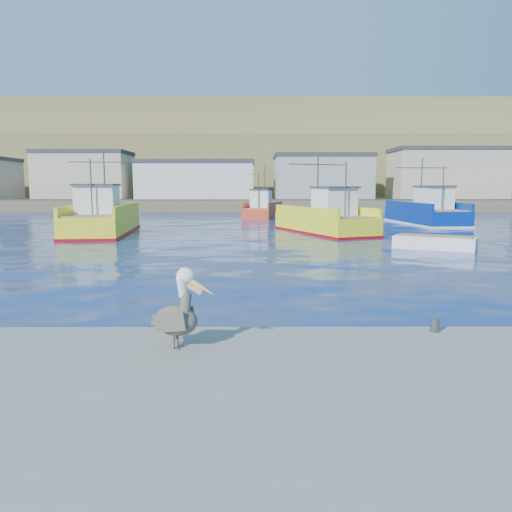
{
  "coord_description": "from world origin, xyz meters",
  "views": [
    {
      "loc": [
        -0.96,
        -13.96,
        3.66
      ],
      "look_at": [
        -0.88,
        2.6,
        1.34
      ],
      "focal_mm": 35.0,
      "sensor_mm": 36.0,
      "label": 1
    }
  ],
  "objects_px": {
    "trawler_yellow_a": "(102,220)",
    "trawler_blue": "(426,213)",
    "boat_orange": "(263,208)",
    "trawler_yellow_b": "(325,220)",
    "pelican": "(178,314)",
    "skiff_mid": "(434,244)"
  },
  "relations": [
    {
      "from": "trawler_yellow_a",
      "to": "trawler_blue",
      "type": "height_order",
      "value": "trawler_yellow_a"
    },
    {
      "from": "trawler_blue",
      "to": "boat_orange",
      "type": "relative_size",
      "value": 1.32
    },
    {
      "from": "trawler_yellow_b",
      "to": "pelican",
      "type": "xyz_separation_m",
      "value": [
        -7.11,
        -29.65,
        0.18
      ]
    },
    {
      "from": "trawler_yellow_b",
      "to": "trawler_blue",
      "type": "relative_size",
      "value": 0.98
    },
    {
      "from": "trawler_yellow_a",
      "to": "trawler_yellow_b",
      "type": "height_order",
      "value": "trawler_yellow_a"
    },
    {
      "from": "boat_orange",
      "to": "skiff_mid",
      "type": "bearing_deg",
      "value": -72.6
    },
    {
      "from": "trawler_blue",
      "to": "skiff_mid",
      "type": "height_order",
      "value": "trawler_blue"
    },
    {
      "from": "boat_orange",
      "to": "pelican",
      "type": "bearing_deg",
      "value": -92.94
    },
    {
      "from": "trawler_yellow_a",
      "to": "pelican",
      "type": "bearing_deg",
      "value": -70.66
    },
    {
      "from": "trawler_yellow_a",
      "to": "skiff_mid",
      "type": "height_order",
      "value": "trawler_yellow_a"
    },
    {
      "from": "trawler_yellow_b",
      "to": "boat_orange",
      "type": "height_order",
      "value": "trawler_yellow_b"
    },
    {
      "from": "trawler_yellow_b",
      "to": "trawler_yellow_a",
      "type": "bearing_deg",
      "value": -178.8
    },
    {
      "from": "trawler_yellow_a",
      "to": "boat_orange",
      "type": "distance_m",
      "value": 24.21
    },
    {
      "from": "skiff_mid",
      "to": "boat_orange",
      "type": "bearing_deg",
      "value": 107.4
    },
    {
      "from": "trawler_yellow_a",
      "to": "trawler_yellow_b",
      "type": "xyz_separation_m",
      "value": [
        17.39,
        0.37,
        -0.07
      ]
    },
    {
      "from": "boat_orange",
      "to": "trawler_blue",
      "type": "bearing_deg",
      "value": -35.3
    },
    {
      "from": "trawler_yellow_a",
      "to": "trawler_blue",
      "type": "relative_size",
      "value": 1.07
    },
    {
      "from": "trawler_yellow_b",
      "to": "trawler_blue",
      "type": "xyz_separation_m",
      "value": [
        11.09,
        9.08,
        0.03
      ]
    },
    {
      "from": "trawler_yellow_b",
      "to": "skiff_mid",
      "type": "bearing_deg",
      "value": -64.07
    },
    {
      "from": "trawler_blue",
      "to": "skiff_mid",
      "type": "relative_size",
      "value": 2.45
    },
    {
      "from": "trawler_blue",
      "to": "pelican",
      "type": "height_order",
      "value": "trawler_blue"
    },
    {
      "from": "skiff_mid",
      "to": "trawler_yellow_b",
      "type": "bearing_deg",
      "value": 115.93
    }
  ]
}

